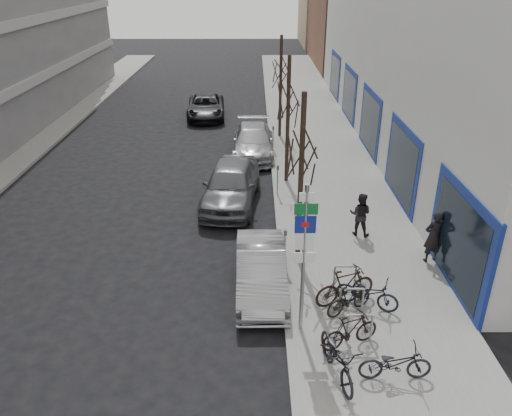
{
  "coord_description": "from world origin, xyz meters",
  "views": [
    {
      "loc": [
        1.22,
        -10.31,
        8.58
      ],
      "look_at": [
        1.26,
        3.35,
        2.0
      ],
      "focal_mm": 35.0,
      "sensor_mm": 36.0,
      "label": 1
    }
  ],
  "objects_px": {
    "highway_sign_pole": "(304,252)",
    "pedestrian_near": "(434,237)",
    "tree_mid": "(289,90)",
    "parked_car_mid": "(231,184)",
    "bike_far_curb": "(396,361)",
    "tree_near": "(302,140)",
    "meter_back": "(273,136)",
    "meter_front": "(285,245)",
    "parked_car_back": "(253,142)",
    "meter_mid": "(278,177)",
    "bike_rack": "(352,298)",
    "bike_near_right": "(350,330)",
    "bike_mid_curb": "(367,290)",
    "bike_mid_inner": "(349,298)",
    "bike_far_inner": "(345,286)",
    "pedestrian_far": "(360,214)",
    "lane_car": "(206,107)",
    "tree_far": "(281,63)",
    "parked_car_front": "(261,271)",
    "bike_near_left": "(338,354)"
  },
  "relations": [
    {
      "from": "tree_near",
      "to": "meter_back",
      "type": "relative_size",
      "value": 4.33
    },
    {
      "from": "bike_mid_inner",
      "to": "lane_car",
      "type": "height_order",
      "value": "lane_car"
    },
    {
      "from": "tree_mid",
      "to": "pedestrian_near",
      "type": "height_order",
      "value": "tree_mid"
    },
    {
      "from": "parked_car_mid",
      "to": "bike_far_curb",
      "type": "bearing_deg",
      "value": -61.16
    },
    {
      "from": "highway_sign_pole",
      "to": "tree_far",
      "type": "bearing_deg",
      "value": 89.31
    },
    {
      "from": "tree_far",
      "to": "bike_near_right",
      "type": "bearing_deg",
      "value": -86.85
    },
    {
      "from": "bike_near_left",
      "to": "parked_car_back",
      "type": "xyz_separation_m",
      "value": [
        -1.94,
        15.33,
        -0.02
      ]
    },
    {
      "from": "meter_mid",
      "to": "bike_far_curb",
      "type": "xyz_separation_m",
      "value": [
        2.22,
        -10.26,
        -0.26
      ]
    },
    {
      "from": "bike_rack",
      "to": "meter_front",
      "type": "xyz_separation_m",
      "value": [
        -1.65,
        2.4,
        0.26
      ]
    },
    {
      "from": "tree_mid",
      "to": "bike_near_right",
      "type": "relative_size",
      "value": 3.49
    },
    {
      "from": "meter_front",
      "to": "pedestrian_far",
      "type": "bearing_deg",
      "value": 37.32
    },
    {
      "from": "meter_back",
      "to": "tree_mid",
      "type": "bearing_deg",
      "value": -83.58
    },
    {
      "from": "parked_car_mid",
      "to": "pedestrian_near",
      "type": "xyz_separation_m",
      "value": [
        6.53,
        -4.62,
        0.18
      ]
    },
    {
      "from": "tree_mid",
      "to": "bike_near_right",
      "type": "height_order",
      "value": "tree_mid"
    },
    {
      "from": "tree_far",
      "to": "bike_far_curb",
      "type": "distance_m",
      "value": 18.66
    },
    {
      "from": "bike_far_curb",
      "to": "meter_front",
      "type": "bearing_deg",
      "value": 23.95
    },
    {
      "from": "meter_back",
      "to": "bike_far_curb",
      "type": "relative_size",
      "value": 0.76
    },
    {
      "from": "bike_rack",
      "to": "bike_mid_inner",
      "type": "distance_m",
      "value": 0.09
    },
    {
      "from": "tree_far",
      "to": "lane_car",
      "type": "height_order",
      "value": "tree_far"
    },
    {
      "from": "meter_mid",
      "to": "meter_front",
      "type": "bearing_deg",
      "value": -90.0
    },
    {
      "from": "lane_car",
      "to": "tree_far",
      "type": "bearing_deg",
      "value": -47.8
    },
    {
      "from": "bike_mid_curb",
      "to": "bike_near_right",
      "type": "bearing_deg",
      "value": 179.38
    },
    {
      "from": "pedestrian_near",
      "to": "bike_far_inner",
      "type": "bearing_deg",
      "value": 23.05
    },
    {
      "from": "tree_near",
      "to": "bike_far_inner",
      "type": "height_order",
      "value": "tree_near"
    },
    {
      "from": "bike_mid_inner",
      "to": "pedestrian_near",
      "type": "xyz_separation_m",
      "value": [
        3.05,
        2.64,
        0.43
      ]
    },
    {
      "from": "bike_far_curb",
      "to": "pedestrian_near",
      "type": "relative_size",
      "value": 0.94
    },
    {
      "from": "bike_rack",
      "to": "tree_near",
      "type": "relative_size",
      "value": 0.41
    },
    {
      "from": "meter_mid",
      "to": "bike_rack",
      "type": "bearing_deg",
      "value": -78.2
    },
    {
      "from": "tree_near",
      "to": "bike_near_right",
      "type": "xyz_separation_m",
      "value": [
        0.94,
        -4.18,
        -3.48
      ]
    },
    {
      "from": "bike_mid_inner",
      "to": "parked_car_back",
      "type": "relative_size",
      "value": 0.3
    },
    {
      "from": "tree_far",
      "to": "bike_near_right",
      "type": "xyz_separation_m",
      "value": [
        0.94,
        -17.18,
        -3.48
      ]
    },
    {
      "from": "meter_front",
      "to": "pedestrian_near",
      "type": "bearing_deg",
      "value": 3.59
    },
    {
      "from": "bike_near_right",
      "to": "bike_mid_curb",
      "type": "relative_size",
      "value": 0.91
    },
    {
      "from": "bike_far_curb",
      "to": "highway_sign_pole",
      "type": "bearing_deg",
      "value": 47.41
    },
    {
      "from": "bike_rack",
      "to": "pedestrian_near",
      "type": "height_order",
      "value": "pedestrian_near"
    },
    {
      "from": "parked_car_mid",
      "to": "pedestrian_far",
      "type": "xyz_separation_m",
      "value": [
        4.58,
        -2.85,
        0.09
      ]
    },
    {
      "from": "bike_mid_curb",
      "to": "parked_car_back",
      "type": "bearing_deg",
      "value": 38.08
    },
    {
      "from": "highway_sign_pole",
      "to": "pedestrian_near",
      "type": "relative_size",
      "value": 2.38
    },
    {
      "from": "lane_car",
      "to": "pedestrian_near",
      "type": "xyz_separation_m",
      "value": [
        8.67,
        -17.54,
        0.35
      ]
    },
    {
      "from": "bike_far_inner",
      "to": "parked_car_back",
      "type": "relative_size",
      "value": 0.37
    },
    {
      "from": "meter_front",
      "to": "parked_car_back",
      "type": "relative_size",
      "value": 0.26
    },
    {
      "from": "parked_car_front",
      "to": "bike_mid_curb",
      "type": "bearing_deg",
      "value": -20.31
    },
    {
      "from": "meter_front",
      "to": "highway_sign_pole",
      "type": "bearing_deg",
      "value": -85.25
    },
    {
      "from": "bike_rack",
      "to": "meter_back",
      "type": "relative_size",
      "value": 1.78
    },
    {
      "from": "pedestrian_near",
      "to": "meter_back",
      "type": "bearing_deg",
      "value": -78.87
    },
    {
      "from": "pedestrian_far",
      "to": "tree_mid",
      "type": "bearing_deg",
      "value": -45.06
    },
    {
      "from": "bike_mid_curb",
      "to": "pedestrian_near",
      "type": "relative_size",
      "value": 0.99
    },
    {
      "from": "tree_far",
      "to": "bike_mid_inner",
      "type": "distance_m",
      "value": 16.27
    },
    {
      "from": "meter_back",
      "to": "tree_far",
      "type": "bearing_deg",
      "value": 79.8
    },
    {
      "from": "bike_rack",
      "to": "tree_mid",
      "type": "distance_m",
      "value": 10.08
    }
  ]
}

